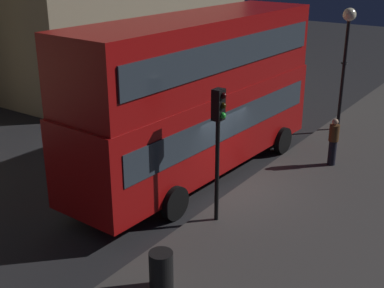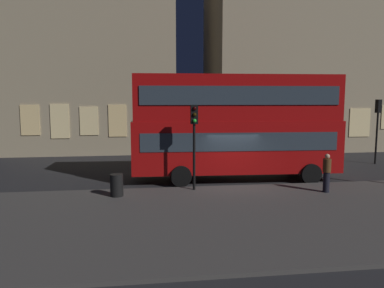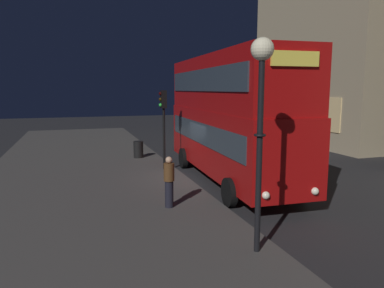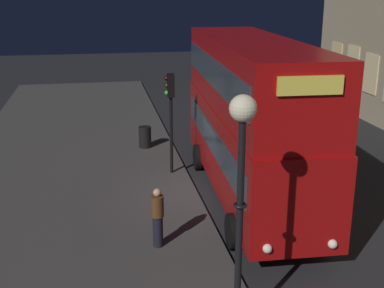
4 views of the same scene
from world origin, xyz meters
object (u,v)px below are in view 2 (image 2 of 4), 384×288
object	(u,v)px
traffic_light_far_side	(377,118)
pedestrian	(327,173)
traffic_light_near_kerb	(194,129)
litter_bin	(117,185)
double_decker_bus	(236,122)

from	to	relation	value
traffic_light_far_side	pedestrian	distance (m)	10.11
traffic_light_near_kerb	litter_bin	world-z (taller)	traffic_light_near_kerb
double_decker_bus	litter_bin	bearing A→B (deg)	-150.25
litter_bin	traffic_light_near_kerb	bearing A→B (deg)	11.16
double_decker_bus	traffic_light_far_side	distance (m)	10.80
pedestrian	traffic_light_near_kerb	bearing A→B (deg)	-147.26
pedestrian	traffic_light_far_side	bearing A→B (deg)	89.81
pedestrian	litter_bin	size ratio (longest dim) A/B	1.81
traffic_light_far_side	pedestrian	bearing A→B (deg)	29.25
pedestrian	double_decker_bus	bearing A→B (deg)	177.05
double_decker_bus	traffic_light_far_side	size ratio (longest dim) A/B	2.58
double_decker_bus	traffic_light_near_kerb	xyz separation A→B (m)	(-2.48, -2.34, -0.12)
double_decker_bus	litter_bin	distance (m)	7.03
double_decker_bus	litter_bin	world-z (taller)	double_decker_bus
pedestrian	litter_bin	distance (m)	9.14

